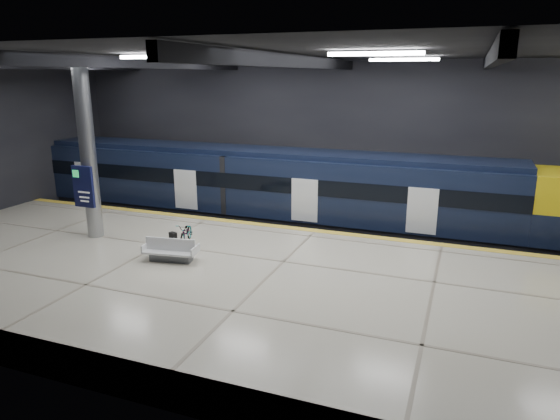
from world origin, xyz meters
The scene contains 10 objects.
ground centered at (0.00, 0.00, 0.00)m, with size 30.00×30.00×0.00m, color black.
room_shell centered at (0.00, 0.00, 5.72)m, with size 30.10×16.10×8.05m.
platform centered at (0.00, -2.50, 0.55)m, with size 30.00×11.00×1.10m, color beige.
safety_strip centered at (0.00, 2.75, 1.11)m, with size 30.00×0.40×0.01m, color yellow.
rails centered at (0.00, 5.50, 0.08)m, with size 30.00×1.52×0.16m.
train centered at (-2.11, 5.50, 2.06)m, with size 29.40×2.84×3.79m.
bench centered at (-3.66, -2.31, 1.39)m, with size 1.95×1.04×0.82m.
bicycle centered at (-4.16, -0.47, 1.51)m, with size 0.54×1.55×0.81m, color #99999E.
pannier_bag centered at (-4.76, -0.47, 1.28)m, with size 0.30×0.18×0.35m, color black.
info_column centered at (-8.00, -1.03, 4.46)m, with size 0.90×0.78×6.90m.
Camera 1 is at (5.60, -16.13, 7.34)m, focal length 32.00 mm.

